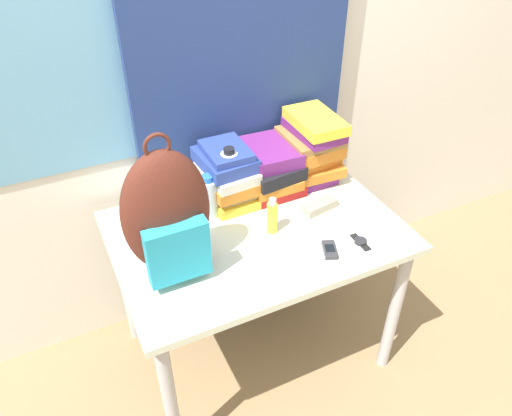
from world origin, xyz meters
TOP-DOWN VIEW (x-y plane):
  - ground_plane at (0.00, 0.00)m, footprint 12.00×12.00m
  - wall_back at (-0.00, 0.84)m, footprint 6.00×0.06m
  - curtain_blue at (0.14, 0.78)m, footprint 0.92×0.04m
  - desk at (0.00, 0.38)m, footprint 1.08×0.75m
  - backpack at (-0.35, 0.30)m, footprint 0.29×0.20m
  - book_stack_left at (-0.02, 0.60)m, footprint 0.21×0.29m
  - book_stack_center at (0.17, 0.60)m, footprint 0.24×0.29m
  - book_stack_right at (0.37, 0.60)m, footprint 0.23×0.28m
  - water_bottle at (-0.13, 0.53)m, footprint 0.07×0.07m
  - sports_bottle at (-0.03, 0.55)m, footprint 0.06×0.06m
  - sunscreen_bottle at (0.05, 0.34)m, footprint 0.04×0.04m
  - cell_phone at (0.18, 0.14)m, footprint 0.08×0.10m
  - sunglasses_case at (0.28, 0.37)m, footprint 0.16×0.08m
  - wristwatch at (0.31, 0.14)m, footprint 0.05×0.10m

SIDE VIEW (x-z plane):
  - ground_plane at x=0.00m, z-range 0.00..0.00m
  - desk at x=0.00m, z-range 0.27..0.99m
  - wristwatch at x=0.31m, z-range 0.72..0.73m
  - cell_phone at x=0.18m, z-range 0.72..0.74m
  - sunglasses_case at x=0.28m, z-range 0.72..0.76m
  - sunscreen_bottle at x=0.05m, z-range 0.72..0.87m
  - water_bottle at x=-0.13m, z-range 0.72..0.90m
  - book_stack_center at x=0.17m, z-range 0.72..0.92m
  - book_stack_left at x=-0.02m, z-range 0.72..0.97m
  - sports_bottle at x=-0.03m, z-range 0.72..0.99m
  - book_stack_right at x=0.37m, z-range 0.73..1.02m
  - backpack at x=-0.35m, z-range 0.69..1.21m
  - curtain_blue at x=0.14m, z-range 0.00..2.50m
  - wall_back at x=0.00m, z-range 0.00..2.50m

